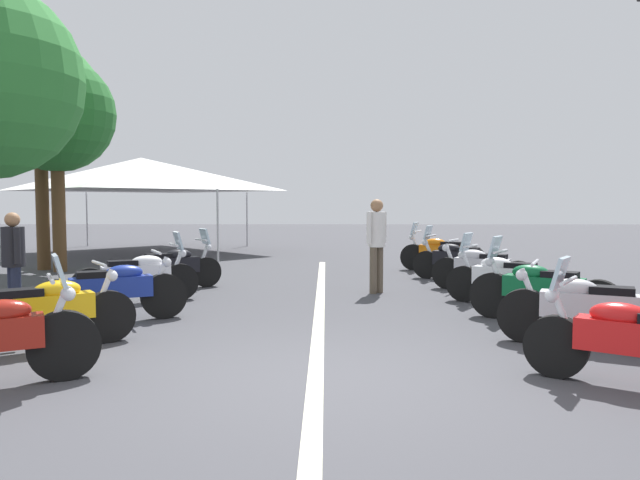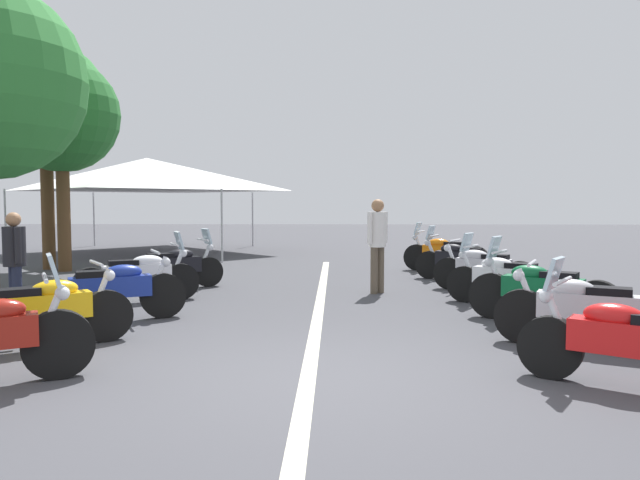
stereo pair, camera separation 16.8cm
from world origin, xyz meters
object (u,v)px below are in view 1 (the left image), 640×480
Objects in this scene: motorcycle_right_row_5 at (456,259)px; motorcycle_right_row_2 at (541,290)px; motorcycle_left_row_1 at (43,311)px; motorcycle_right_row_6 at (441,253)px; roadside_tree_1 at (39,103)px; bystander_2 at (377,238)px; motorcycle_left_row_2 at (113,290)px; motorcycle_left_row_4 at (172,267)px; motorcycle_left_row_3 at (138,276)px; motorcycle_right_row_1 at (588,309)px; bystander_1 at (14,257)px; roadside_tree_0 at (56,115)px; event_tent at (141,174)px; motorcycle_right_row_3 at (505,278)px; motorcycle_right_row_0 at (636,340)px; motorcycle_right_row_4 at (481,268)px.

motorcycle_right_row_2 is at bearing 119.35° from motorcycle_right_row_5.
motorcycle_right_row_6 is at bearing 17.90° from motorcycle_left_row_1.
motorcycle_right_row_6 is 0.34× the size of roadside_tree_1.
roadside_tree_1 is (1.94, 10.07, 3.75)m from motorcycle_right_row_5.
motorcycle_left_row_2 is at bearing -99.71° from bystander_2.
motorcycle_left_row_2 is 0.34× the size of roadside_tree_1.
motorcycle_left_row_3 is at bearing -128.95° from motorcycle_left_row_4.
motorcycle_right_row_1 is 1.25× the size of bystander_1.
roadside_tree_0 is 5.51m from event_tent.
motorcycle_right_row_3 reaches higher than motorcycle_left_row_4.
event_tent reaches higher than motorcycle_right_row_6.
motorcycle_right_row_0 is at bearing -133.73° from roadside_tree_1.
event_tent is at bearing 68.21° from motorcycle_left_row_1.
motorcycle_right_row_5 is 10.92m from roadside_tree_1.
motorcycle_right_row_3 reaches higher than motorcycle_right_row_0.
motorcycle_right_row_3 is (1.48, -6.03, -0.00)m from motorcycle_left_row_2.
motorcycle_left_row_2 is 8.65m from motorcycle_right_row_6.
motorcycle_left_row_3 is at bearing -119.62° from bystander_2.
roadside_tree_0 is (3.39, 7.55, 2.79)m from bystander_2.
roadside_tree_0 is 0.76× the size of event_tent.
motorcycle_right_row_4 is (-0.17, -6.03, -0.01)m from motorcycle_left_row_4.
motorcycle_left_row_4 is (4.80, -0.25, 0.00)m from motorcycle_left_row_1.
bystander_2 reaches higher than bystander_1.
motorcycle_right_row_3 is (1.43, 0.09, -0.02)m from motorcycle_right_row_2.
motorcycle_right_row_3 is 13.82m from event_tent.
motorcycle_left_row_2 is (1.59, -0.24, 0.01)m from motorcycle_left_row_1.
motorcycle_right_row_3 is at bearing -62.83° from motorcycle_right_row_1.
event_tent is at bearing 174.47° from bystander_2.
motorcycle_left_row_4 is (3.21, -0.01, -0.01)m from motorcycle_left_row_2.
motorcycle_right_row_1 is 0.99× the size of motorcycle_right_row_6.
motorcycle_left_row_3 is 1.08× the size of motorcycle_right_row_3.
motorcycle_right_row_2 reaches higher than motorcycle_left_row_2.
roadside_tree_1 is at bearing 22.75° from motorcycle_right_row_6.
roadside_tree_0 is at bearing 7.02° from motorcycle_right_row_3.
roadside_tree_1 is (4.95, 3.98, 3.74)m from motorcycle_left_row_3.
motorcycle_right_row_0 is 0.31× the size of roadside_tree_1.
bystander_2 reaches higher than motorcycle_left_row_3.
motorcycle_left_row_1 is 0.99× the size of motorcycle_right_row_5.
motorcycle_right_row_0 is 1.15× the size of bystander_1.
motorcycle_left_row_1 is 6.98m from motorcycle_right_row_3.
bystander_2 is at bearing 86.13° from motorcycle_right_row_6.
bystander_2 is (-3.51, 1.90, 0.58)m from motorcycle_right_row_6.
motorcycle_left_row_2 is 6.21m from motorcycle_right_row_3.
motorcycle_right_row_4 is 12.73m from event_tent.
motorcycle_left_row_1 is at bearing -88.76° from bystander_2.
bystander_1 is at bearing 10.29° from motorcycle_right_row_0.
motorcycle_right_row_2 is 1.04× the size of bystander_2.
motorcycle_right_row_5 is at bearing -99.07° from roadside_tree_0.
motorcycle_right_row_0 reaches higher than motorcycle_right_row_1.
motorcycle_right_row_0 is 0.34× the size of roadside_tree_0.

